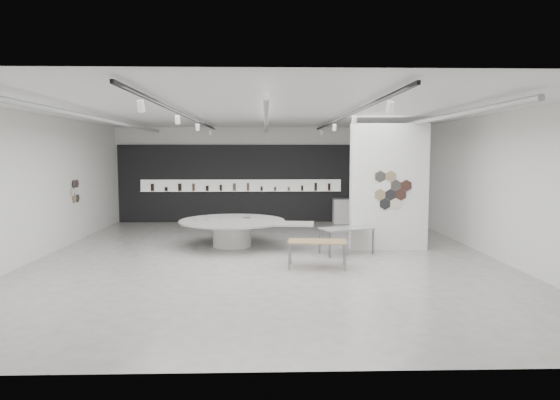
{
  "coord_description": "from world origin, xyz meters",
  "views": [
    {
      "loc": [
        -0.01,
        -13.1,
        2.78
      ],
      "look_at": [
        0.39,
        1.2,
        1.42
      ],
      "focal_mm": 32.0,
      "sensor_mm": 36.0,
      "label": 1
    }
  ],
  "objects_px": {
    "partition_column": "(389,187)",
    "display_island": "(234,229)",
    "sample_table_stone": "(346,230)",
    "kitchen_counter": "(354,211)",
    "sample_table_wood": "(317,243)"
  },
  "relations": [
    {
      "from": "display_island",
      "to": "sample_table_stone",
      "type": "height_order",
      "value": "display_island"
    },
    {
      "from": "display_island",
      "to": "partition_column",
      "type": "bearing_deg",
      "value": -0.04
    },
    {
      "from": "sample_table_stone",
      "to": "kitchen_counter",
      "type": "height_order",
      "value": "kitchen_counter"
    },
    {
      "from": "display_island",
      "to": "sample_table_wood",
      "type": "relative_size",
      "value": 2.85
    },
    {
      "from": "partition_column",
      "to": "display_island",
      "type": "height_order",
      "value": "partition_column"
    },
    {
      "from": "partition_column",
      "to": "kitchen_counter",
      "type": "xyz_separation_m",
      "value": [
        0.01,
        5.51,
        -1.31
      ]
    },
    {
      "from": "sample_table_stone",
      "to": "kitchen_counter",
      "type": "bearing_deg",
      "value": 77.91
    },
    {
      "from": "display_island",
      "to": "sample_table_wood",
      "type": "bearing_deg",
      "value": -44.57
    },
    {
      "from": "display_island",
      "to": "sample_table_wood",
      "type": "xyz_separation_m",
      "value": [
        2.18,
        -2.78,
        0.09
      ]
    },
    {
      "from": "sample_table_wood",
      "to": "kitchen_counter",
      "type": "height_order",
      "value": "kitchen_counter"
    },
    {
      "from": "display_island",
      "to": "sample_table_stone",
      "type": "relative_size",
      "value": 2.67
    },
    {
      "from": "kitchen_counter",
      "to": "display_island",
      "type": "bearing_deg",
      "value": -131.14
    },
    {
      "from": "partition_column",
      "to": "sample_table_stone",
      "type": "xyz_separation_m",
      "value": [
        -1.3,
        -0.59,
        -1.14
      ]
    },
    {
      "from": "display_island",
      "to": "sample_table_wood",
      "type": "height_order",
      "value": "display_island"
    },
    {
      "from": "partition_column",
      "to": "kitchen_counter",
      "type": "distance_m",
      "value": 5.66
    }
  ]
}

